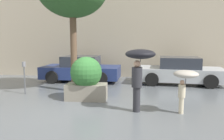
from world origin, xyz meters
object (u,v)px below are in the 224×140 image
planter_box (86,78)px  parking_meter (24,71)px  person_child (185,78)px  parked_car_near (81,69)px  parked_car_far (179,71)px  person_adult (139,63)px

planter_box → parking_meter: (-2.63, 0.55, 0.15)m
planter_box → parking_meter: planter_box is taller
person_child → parked_car_near: (-4.24, 4.90, -0.45)m
planter_box → parked_car_far: 5.22m
parked_car_near → parked_car_far: same height
parked_car_near → parking_meter: bearing=155.6°
planter_box → person_adult: (1.87, -1.12, 0.68)m
parked_car_near → parked_car_far: 5.04m
parked_car_near → parking_meter: 3.47m
planter_box → parked_car_far: bearing=40.4°
parked_car_near → parked_car_far: size_ratio=0.94×
person_child → parked_car_near: size_ratio=0.32×
planter_box → parked_car_near: planter_box is taller
parked_car_far → planter_box: bearing=137.2°
person_child → parking_meter: parking_meter is taller
person_adult → parked_car_far: bearing=16.3°
planter_box → parked_car_far: size_ratio=0.36×
person_child → parking_meter: (-5.81, 1.82, -0.12)m
person_adult → person_child: person_adult is taller
parked_car_far → person_child: bearing=177.1°
person_adult → parking_meter: 4.82m
person_adult → parked_car_near: 5.64m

